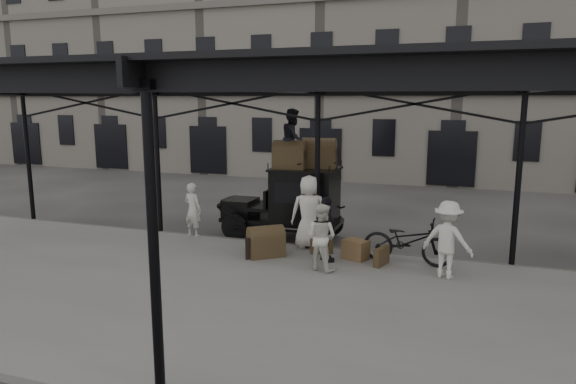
% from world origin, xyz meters
% --- Properties ---
extents(ground, '(120.00, 120.00, 0.00)m').
position_xyz_m(ground, '(0.00, 0.00, 0.00)').
color(ground, '#383533').
rests_on(ground, ground).
extents(platform, '(28.00, 8.00, 0.15)m').
position_xyz_m(platform, '(0.00, -2.00, 0.07)').
color(platform, slate).
rests_on(platform, ground).
extents(canopy, '(22.50, 9.00, 4.74)m').
position_xyz_m(canopy, '(0.00, -1.72, 4.60)').
color(canopy, black).
rests_on(canopy, ground).
extents(building_frontage, '(64.00, 8.00, 14.00)m').
position_xyz_m(building_frontage, '(0.00, 18.00, 7.00)').
color(building_frontage, slate).
rests_on(building_frontage, ground).
extents(taxi, '(3.65, 1.55, 2.18)m').
position_xyz_m(taxi, '(-0.96, 2.99, 1.20)').
color(taxi, black).
rests_on(taxi, ground).
extents(porter_left, '(0.66, 0.51, 1.61)m').
position_xyz_m(porter_left, '(-3.74, 1.80, 0.96)').
color(porter_left, beige).
rests_on(porter_left, platform).
extents(porter_midleft, '(0.93, 0.82, 1.61)m').
position_xyz_m(porter_midleft, '(0.64, 0.12, 0.96)').
color(porter_midleft, silver).
rests_on(porter_midleft, platform).
extents(porter_centre, '(1.13, 0.92, 2.00)m').
position_xyz_m(porter_centre, '(-0.17, 1.80, 1.15)').
color(porter_centre, silver).
rests_on(porter_centre, platform).
extents(porter_official, '(0.89, 1.03, 1.66)m').
position_xyz_m(porter_official, '(0.59, 0.77, 0.98)').
color(porter_official, black).
rests_on(porter_official, platform).
extents(porter_right, '(1.29, 0.97, 1.78)m').
position_xyz_m(porter_right, '(3.49, 0.51, 1.04)').
color(porter_right, silver).
rests_on(porter_right, platform).
extents(bicycle, '(2.23, 0.89, 1.15)m').
position_xyz_m(bicycle, '(2.53, 1.24, 0.72)').
color(bicycle, black).
rests_on(bicycle, platform).
extents(porter_roof, '(0.76, 0.92, 1.72)m').
position_xyz_m(porter_roof, '(-0.99, 2.89, 3.04)').
color(porter_roof, black).
rests_on(porter_roof, taxi).
extents(steamer_trunk_roof_near, '(0.98, 0.64, 0.69)m').
position_xyz_m(steamer_trunk_roof_near, '(-1.04, 2.74, 2.52)').
color(steamer_trunk_roof_near, '#4F3D24').
rests_on(steamer_trunk_roof_near, taxi).
extents(steamer_trunk_roof_far, '(1.04, 0.68, 0.73)m').
position_xyz_m(steamer_trunk_roof_far, '(-0.29, 3.19, 2.54)').
color(steamer_trunk_roof_far, '#4F3D24').
rests_on(steamer_trunk_roof_far, taxi).
extents(steamer_trunk_platform, '(1.07, 1.00, 0.67)m').
position_xyz_m(steamer_trunk_platform, '(-0.99, 0.67, 0.49)').
color(steamer_trunk_platform, '#4F3D24').
rests_on(steamer_trunk_platform, platform).
extents(wicker_hamper, '(0.72, 0.64, 0.50)m').
position_xyz_m(wicker_hamper, '(1.26, 1.19, 0.40)').
color(wicker_hamper, brown).
rests_on(wicker_hamper, platform).
extents(suitcase_upright, '(0.33, 0.62, 0.45)m').
position_xyz_m(suitcase_upright, '(1.96, 0.90, 0.38)').
color(suitcase_upright, '#4F3D24').
rests_on(suitcase_upright, platform).
extents(suitcase_flat, '(0.61, 0.37, 0.40)m').
position_xyz_m(suitcase_flat, '(0.32, 1.35, 0.35)').
color(suitcase_flat, '#4F3D24').
rests_on(suitcase_flat, platform).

